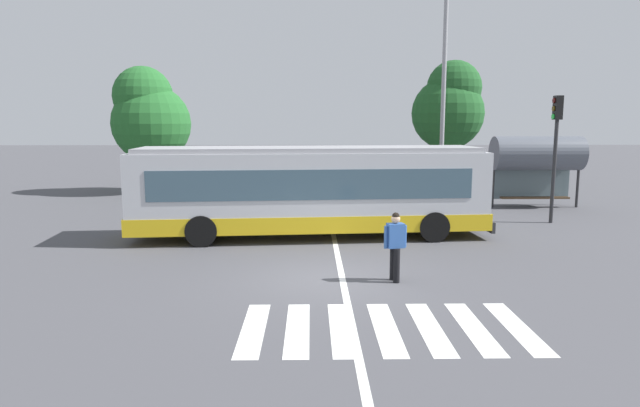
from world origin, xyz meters
TOP-DOWN VIEW (x-y plane):
  - ground_plane at (0.00, 0.00)m, footprint 160.00×160.00m
  - city_transit_bus at (-0.53, 5.02)m, footprint 12.10×3.46m
  - pedestrian_crossing_street at (1.55, -0.28)m, footprint 0.57×0.39m
  - parked_car_white at (-2.28, 14.35)m, footprint 1.99×4.56m
  - parked_car_silver at (0.52, 14.11)m, footprint 2.02×4.57m
  - parked_car_red at (3.28, 14.12)m, footprint 1.94×4.54m
  - traffic_light_far_corner at (8.84, 7.47)m, footprint 0.33×0.32m
  - bus_stop_shelter at (9.77, 11.34)m, footprint 4.02×1.54m
  - twin_arm_street_lamp at (5.52, 11.82)m, footprint 4.46×0.32m
  - background_tree_left at (-9.33, 16.91)m, footprint 4.25×4.25m
  - background_tree_right at (8.05, 20.63)m, footprint 4.43×4.43m
  - crosswalk_painted_stripes at (0.90, -3.37)m, footprint 5.48×2.75m
  - lane_center_line at (0.27, 2.00)m, footprint 0.16×24.00m

SIDE VIEW (x-z plane):
  - ground_plane at x=0.00m, z-range 0.00..0.00m
  - lane_center_line at x=0.27m, z-range 0.00..0.01m
  - crosswalk_painted_stripes at x=0.90m, z-range 0.00..0.01m
  - parked_car_white at x=-2.28m, z-range 0.09..1.44m
  - parked_car_silver at x=0.52m, z-range 0.09..1.44m
  - parked_car_red at x=3.28m, z-range 0.09..1.44m
  - pedestrian_crossing_street at x=1.55m, z-range 0.11..1.83m
  - city_transit_bus at x=-0.53m, z-range 0.06..3.12m
  - bus_stop_shelter at x=9.77m, z-range 0.79..4.04m
  - traffic_light_far_corner at x=8.84m, z-range 0.82..5.70m
  - background_tree_left at x=-9.33m, z-range 0.79..7.67m
  - background_tree_right at x=8.05m, z-range 1.05..8.68m
  - twin_arm_street_lamp at x=5.52m, z-range 1.06..10.75m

